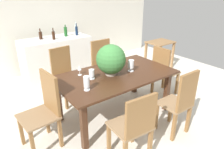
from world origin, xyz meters
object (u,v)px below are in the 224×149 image
Objects in this scene: chair_far_left at (65,73)px; wine_bottle_green at (76,28)px; wine_glass at (79,68)px; kitchen_counter at (57,58)px; crystal_vase_center_near at (131,65)px; wine_bottle_amber at (77,31)px; chair_far_right at (103,62)px; crystal_vase_left at (92,74)px; chair_near_left at (135,125)px; dining_table at (115,79)px; wine_bottle_tall at (54,35)px; chair_head_end at (45,107)px; flower_centerpiece at (111,60)px; side_table at (160,48)px; crystal_vase_right at (87,82)px; chair_near_right at (180,101)px; wine_bottle_dark at (41,35)px; chair_foot_end at (163,69)px; wine_bottle_clear at (66,32)px.

wine_bottle_green reaches higher than chair_far_left.
wine_glass is 0.10× the size of kitchen_counter.
kitchen_counter reaches higher than crystal_vase_center_near.
wine_bottle_amber is (0.88, 1.72, 0.19)m from wine_glass.
chair_far_right reaches higher than crystal_vase_left.
chair_near_left is 2.09m from chair_far_right.
wine_bottle_tall reaches higher than dining_table.
wine_bottle_green is (1.67, 2.24, 0.48)m from chair_head_end.
chair_near_left is 1.99× the size of flower_centerpiece.
flower_centerpiece is 1.92m from wine_bottle_tall.
crystal_vase_center_near is (0.71, 0.89, 0.33)m from chair_near_left.
chair_far_left reaches higher than side_table.
wine_bottle_green is (0.64, 0.20, 0.58)m from kitchen_counter.
dining_table is 1.06m from chair_far_left.
crystal_vase_left is at bearing 48.02° from crystal_vase_right.
chair_far_left is 0.93m from crystal_vase_left.
chair_head_end is 0.68× the size of kitchen_counter.
chair_near_right is 2.67m from side_table.
chair_head_end is 4.41× the size of wine_bottle_dark.
chair_near_right is at bearing -51.37° from crystal_vase_left.
chair_foot_end is at bearing -51.59° from chair_far_right.
crystal_vase_left is at bearing -131.90° from chair_far_right.
chair_far_right is at bearing 65.97° from dining_table.
chair_far_right is 1.23m from crystal_vase_left.
crystal_vase_right is at bearing -170.92° from crystal_vase_center_near.
chair_far_right is at bearing -5.36° from chair_far_left.
chair_far_left is at bearing -128.52° from wine_bottle_amber.
flower_centerpiece reaches higher than crystal_vase_center_near.
wine_glass is 0.58× the size of wine_bottle_clear.
chair_head_end reaches higher than chair_far_right.
chair_foot_end is at bearing -1.61° from flower_centerpiece.
chair_far_left is 3.70× the size of wine_bottle_amber.
chair_head_end is (-1.58, 0.95, 0.01)m from chair_near_right.
wine_bottle_green is (0.09, 3.19, 0.50)m from chair_near_right.
chair_near_right is 1.33m from crystal_vase_left.
side_table is at bearing 23.17° from crystal_vase_right.
chair_head_end is 2.29m from kitchen_counter.
crystal_vase_right is 2.47m from wine_bottle_amber.
wine_bottle_clear is at bearing 142.76° from chair_head_end.
wine_bottle_clear is at bearing -7.05° from wine_bottle_dark.
crystal_vase_left is 0.24m from wine_glass.
wine_bottle_green is (0.90, 2.18, 0.22)m from crystal_vase_left.
wine_glass reaches higher than crystal_vase_left.
wine_bottle_clear is at bearing -96.69° from chair_near_left.
crystal_vase_center_near is 0.92m from crystal_vase_right.
wine_bottle_tall is at bearing -156.99° from wine_bottle_green.
wine_bottle_amber is (0.60, 0.08, 0.01)m from wine_bottle_tall.
kitchen_counter is at bearing 60.82° from wine_bottle_tall.
chair_foot_end reaches higher than crystal_vase_right.
wine_bottle_clear is (0.34, 0.12, 0.02)m from wine_bottle_tall.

